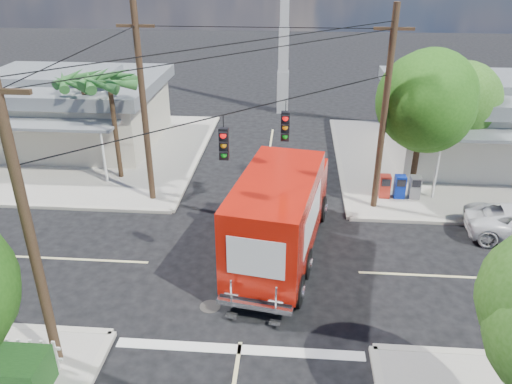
# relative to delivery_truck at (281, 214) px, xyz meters

# --- Properties ---
(ground) EXTENTS (120.00, 120.00, 0.00)m
(ground) POSITION_rel_delivery_truck_xyz_m (-1.01, -0.95, -1.84)
(ground) COLOR black
(ground) RESTS_ON ground
(sidewalk_ne) EXTENTS (14.12, 14.12, 0.14)m
(sidewalk_ne) POSITION_rel_delivery_truck_xyz_m (9.87, 9.93, -1.77)
(sidewalk_ne) COLOR #A29D92
(sidewalk_ne) RESTS_ON ground
(sidewalk_nw) EXTENTS (14.12, 14.12, 0.14)m
(sidewalk_nw) POSITION_rel_delivery_truck_xyz_m (-11.89, 9.93, -1.77)
(sidewalk_nw) COLOR #A29D92
(sidewalk_nw) RESTS_ON ground
(road_markings) EXTENTS (32.00, 32.00, 0.01)m
(road_markings) POSITION_rel_delivery_truck_xyz_m (-1.01, -2.43, -1.84)
(road_markings) COLOR beige
(road_markings) RESTS_ON ground
(building_ne) EXTENTS (11.80, 10.20, 4.50)m
(building_ne) POSITION_rel_delivery_truck_xyz_m (11.49, 11.01, 0.48)
(building_ne) COLOR silver
(building_ne) RESTS_ON sidewalk_ne
(building_nw) EXTENTS (10.80, 10.20, 4.30)m
(building_nw) POSITION_rel_delivery_truck_xyz_m (-13.01, 11.51, 0.38)
(building_nw) COLOR beige
(building_nw) RESTS_ON sidewalk_nw
(radio_tower) EXTENTS (0.80, 0.80, 17.00)m
(radio_tower) POSITION_rel_delivery_truck_xyz_m (-0.51, 19.05, 3.80)
(radio_tower) COLOR silver
(radio_tower) RESTS_ON ground
(tree_ne_front) EXTENTS (4.21, 4.14, 6.66)m
(tree_ne_front) POSITION_rel_delivery_truck_xyz_m (6.20, 5.80, 2.92)
(tree_ne_front) COLOR #422D1C
(tree_ne_front) RESTS_ON sidewalk_ne
(tree_ne_back) EXTENTS (3.77, 3.66, 5.82)m
(tree_ne_back) POSITION_rel_delivery_truck_xyz_m (8.80, 8.00, 2.34)
(tree_ne_back) COLOR #422D1C
(tree_ne_back) RESTS_ON sidewalk_ne
(palm_nw_front) EXTENTS (3.01, 3.08, 5.59)m
(palm_nw_front) POSITION_rel_delivery_truck_xyz_m (-8.51, 6.55, 3.20)
(palm_nw_front) COLOR #422D1C
(palm_nw_front) RESTS_ON sidewalk_nw
(palm_nw_back) EXTENTS (3.01, 3.08, 5.19)m
(palm_nw_back) POSITION_rel_delivery_truck_xyz_m (-10.51, 8.05, 2.83)
(palm_nw_back) COLOR #422D1C
(palm_nw_back) RESTS_ON sidewalk_nw
(utility_poles) EXTENTS (12.00, 10.68, 9.00)m
(utility_poles) POSITION_rel_delivery_truck_xyz_m (-2.60, 0.65, 2.83)
(utility_poles) COLOR #473321
(utility_poles) RESTS_ON ground
(vending_boxes) EXTENTS (1.90, 0.50, 1.10)m
(vending_boxes) POSITION_rel_delivery_truck_xyz_m (5.49, 5.25, -1.15)
(vending_boxes) COLOR red
(vending_boxes) RESTS_ON sidewalk_ne
(delivery_truck) EXTENTS (3.89, 8.67, 3.63)m
(delivery_truck) POSITION_rel_delivery_truck_xyz_m (0.00, 0.00, 0.00)
(delivery_truck) COLOR black
(delivery_truck) RESTS_ON ground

